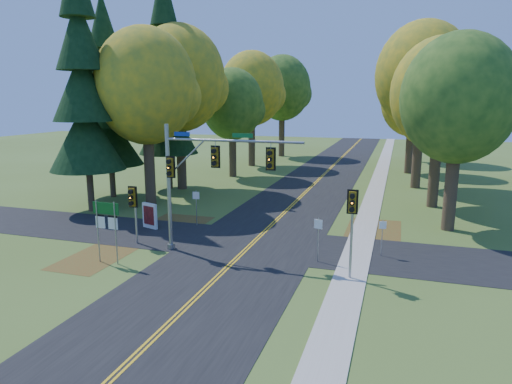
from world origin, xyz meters
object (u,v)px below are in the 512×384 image
(info_kiosk, at_px, (150,216))
(traffic_mast, at_px, (200,172))
(route_sign_cluster, at_px, (106,220))
(east_signal_pole, at_px, (352,212))

(info_kiosk, bearing_deg, traffic_mast, -15.50)
(traffic_mast, xyz_separation_m, route_sign_cluster, (-4.05, -2.98, -2.27))
(east_signal_pole, height_order, route_sign_cluster, east_signal_pole)
(info_kiosk, bearing_deg, route_sign_cluster, -61.01)
(info_kiosk, bearing_deg, east_signal_pole, -2.43)
(traffic_mast, distance_m, info_kiosk, 7.43)
(traffic_mast, xyz_separation_m, info_kiosk, (-5.35, 3.49, -3.78))
(traffic_mast, relative_size, info_kiosk, 4.60)
(east_signal_pole, bearing_deg, info_kiosk, 159.52)
(route_sign_cluster, bearing_deg, info_kiosk, 103.25)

